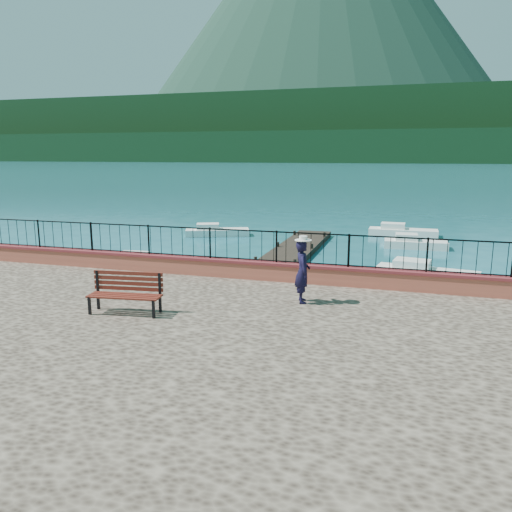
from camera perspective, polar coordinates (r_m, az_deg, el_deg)
The scene contains 16 objects.
ground at distance 12.53m, azimuth -0.74°, elevation -12.28°, with size 2000.00×2000.00×0.00m, color #19596B.
promenade at distance 7.50m, azimuth -16.34°, elevation -25.51°, with size 30.00×20.00×1.20m, color #332821.
parapet at distance 15.44m, azimuth 3.41°, elevation -1.83°, with size 28.00×0.46×0.58m, color #B75842.
railing at distance 15.28m, azimuth 3.44°, elevation 0.96°, with size 27.00×0.05×0.95m, color black.
dock at distance 24.07m, azimuth 3.38°, elevation -0.22°, with size 2.00×16.00×0.30m, color #2D231C.
far_forest at distance 310.96m, azimuth 16.63°, elevation 11.85°, with size 900.00×60.00×18.00m, color black.
foothills at distance 371.31m, azimuth 16.85°, elevation 13.73°, with size 900.00×120.00×44.00m, color black.
volcano at distance 744.88m, azimuth 7.60°, elevation 25.88°, with size 560.00×560.00×380.00m, color #142D23.
park_bench at distance 12.76m, azimuth -14.68°, elevation -5.04°, with size 1.87×0.81×1.00m.
person at distance 13.17m, azimuth 5.34°, elevation -1.79°, with size 0.61×0.40×1.66m, color black.
hat at distance 12.99m, azimuth 5.41°, elevation 2.03°, with size 0.44×0.44×0.12m, color silver.
boat_0 at distance 22.64m, azimuth -12.68°, elevation -0.59°, with size 3.55×1.30×0.80m, color silver.
boat_1 at distance 21.58m, azimuth 18.95°, elevation -1.54°, with size 4.03×1.30×0.80m, color white.
boat_2 at distance 28.67m, azimuth 17.79°, elevation 1.66°, with size 3.31×1.30×0.80m, color white.
boat_3 at distance 31.55m, azimuth -4.44°, elevation 3.05°, with size 3.95×1.30×0.80m, color white.
boat_4 at distance 32.80m, azimuth 16.46°, elevation 2.94°, with size 4.18×1.30×0.80m, color white.
Camera 1 is at (3.48, -10.91, 5.07)m, focal length 35.00 mm.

